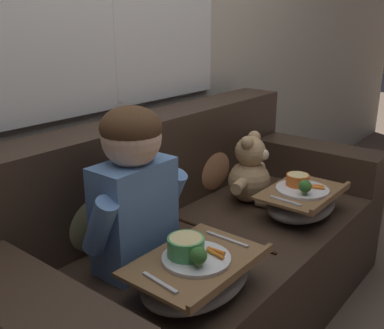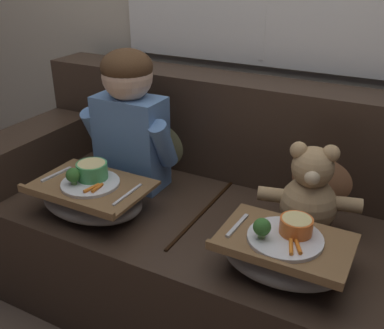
{
  "view_description": "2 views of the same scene",
  "coord_description": "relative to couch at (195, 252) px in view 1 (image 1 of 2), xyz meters",
  "views": [
    {
      "loc": [
        -1.35,
        -1.01,
        1.31
      ],
      "look_at": [
        -0.04,
        0.04,
        0.75
      ],
      "focal_mm": 42.0,
      "sensor_mm": 36.0,
      "label": 1
    },
    {
      "loc": [
        0.66,
        -1.37,
        1.37
      ],
      "look_at": [
        -0.09,
        0.02,
        0.61
      ],
      "focal_mm": 42.0,
      "sensor_mm": 36.0,
      "label": 2
    }
  ],
  "objects": [
    {
      "name": "wall_back_with_window",
      "position": [
        0.0,
        0.48,
        0.98
      ],
      "size": [
        8.0,
        0.08,
        2.6
      ],
      "color": "beige",
      "rests_on": "ground_plane"
    },
    {
      "name": "lap_tray_teddy",
      "position": [
        0.37,
        -0.3,
        0.2
      ],
      "size": [
        0.4,
        0.28,
        0.2
      ],
      "color": "slate",
      "rests_on": "teddy_bear"
    },
    {
      "name": "lap_tray_child",
      "position": [
        -0.38,
        -0.3,
        0.2
      ],
      "size": [
        0.43,
        0.3,
        0.19
      ],
      "color": "slate",
      "rests_on": "child_figure"
    },
    {
      "name": "throw_pillow_behind_teddy",
      "position": [
        0.37,
        0.2,
        0.29
      ],
      "size": [
        0.32,
        0.15,
        0.33
      ],
      "color": "#B2754C",
      "rests_on": "couch"
    },
    {
      "name": "child_figure",
      "position": [
        -0.37,
        -0.03,
        0.44
      ],
      "size": [
        0.4,
        0.2,
        0.57
      ],
      "color": "#5B84BC",
      "rests_on": "couch"
    },
    {
      "name": "teddy_bear",
      "position": [
        0.38,
        -0.04,
        0.27
      ],
      "size": [
        0.36,
        0.26,
        0.33
      ],
      "color": "tan",
      "rests_on": "couch"
    },
    {
      "name": "couch",
      "position": [
        0.0,
        0.0,
        0.0
      ],
      "size": [
        1.94,
        0.88,
        0.89
      ],
      "color": "#38281E",
      "rests_on": "ground_plane"
    },
    {
      "name": "ground_plane",
      "position": [
        0.0,
        -0.06,
        -0.33
      ],
      "size": [
        14.0,
        14.0,
        0.0
      ],
      "primitive_type": "plane",
      "color": "brown"
    },
    {
      "name": "throw_pillow_behind_child",
      "position": [
        -0.37,
        0.2,
        0.29
      ],
      "size": [
        0.35,
        0.17,
        0.36
      ],
      "color": "#898456",
      "rests_on": "couch"
    }
  ]
}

